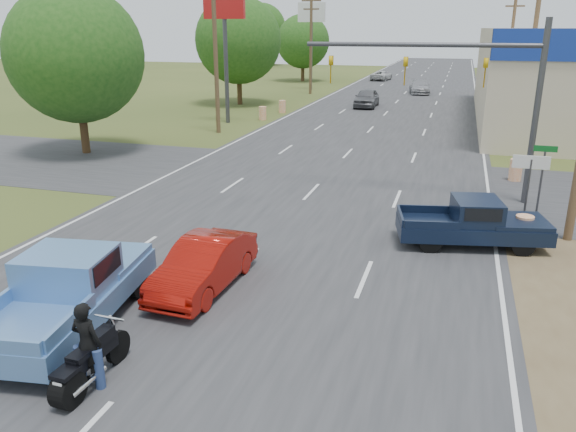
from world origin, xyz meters
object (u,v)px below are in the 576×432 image
(red_convertible, at_px, (204,265))
(distant_car_grey, at_px, (367,98))
(blue_pickup, at_px, (71,288))
(navy_pickup, at_px, (476,222))
(motorcycle, at_px, (87,365))
(distant_car_white, at_px, (381,76))
(rider, at_px, (87,348))
(distant_car_silver, at_px, (420,87))

(red_convertible, xyz_separation_m, distant_car_grey, (-1.75, 37.22, 0.12))
(blue_pickup, bearing_deg, navy_pickup, 32.67)
(motorcycle, xyz_separation_m, navy_pickup, (7.20, 10.05, 0.27))
(motorcycle, bearing_deg, blue_pickup, 134.11)
(navy_pickup, bearing_deg, blue_pickup, -60.48)
(distant_car_white, bearing_deg, distant_car_grey, 103.45)
(rider, bearing_deg, distant_car_grey, -85.96)
(red_convertible, bearing_deg, blue_pickup, -127.38)
(motorcycle, xyz_separation_m, distant_car_silver, (2.14, 54.07, 0.19))
(distant_car_grey, xyz_separation_m, distant_car_white, (-2.43, 26.82, -0.17))
(navy_pickup, bearing_deg, rider, -47.50)
(distant_car_silver, bearing_deg, rider, -100.80)
(red_convertible, bearing_deg, navy_pickup, 40.40)
(red_convertible, xyz_separation_m, rider, (-0.27, -4.60, 0.18))
(motorcycle, distance_m, distant_car_grey, 41.90)
(distant_car_grey, xyz_separation_m, distant_car_silver, (3.61, 12.19, -0.09))
(navy_pickup, bearing_deg, distant_car_silver, 174.83)
(navy_pickup, relative_size, distant_car_white, 1.10)
(distant_car_grey, bearing_deg, motorcycle, -88.94)
(distant_car_grey, relative_size, distant_car_white, 1.04)
(distant_car_grey, height_order, distant_car_white, distant_car_grey)
(red_convertible, height_order, distant_car_silver, distant_car_silver)
(motorcycle, height_order, distant_car_white, distant_car_white)
(navy_pickup, distance_m, distant_car_silver, 44.31)
(rider, relative_size, distant_car_grey, 0.37)
(red_convertible, distance_m, motorcycle, 4.67)
(red_convertible, relative_size, distant_car_white, 0.92)
(distant_car_white, bearing_deg, motorcycle, 101.53)
(rider, bearing_deg, blue_pickup, -45.02)
(rider, bearing_deg, distant_car_white, -84.73)
(rider, distance_m, distant_car_grey, 41.84)
(distant_car_silver, xyz_separation_m, distant_car_white, (-6.04, 14.63, -0.07))
(rider, distance_m, navy_pickup, 12.31)
(motorcycle, bearing_deg, rider, 90.00)
(rider, bearing_deg, red_convertible, -91.32)
(rider, bearing_deg, navy_pickup, -123.76)
(blue_pickup, height_order, navy_pickup, blue_pickup)
(blue_pickup, bearing_deg, distant_car_silver, 77.00)
(rider, xyz_separation_m, blue_pickup, (-1.89, 2.02, 0.06))
(distant_car_grey, distance_m, distant_car_silver, 12.71)
(blue_pickup, bearing_deg, distant_car_grey, 80.84)
(rider, height_order, blue_pickup, blue_pickup)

